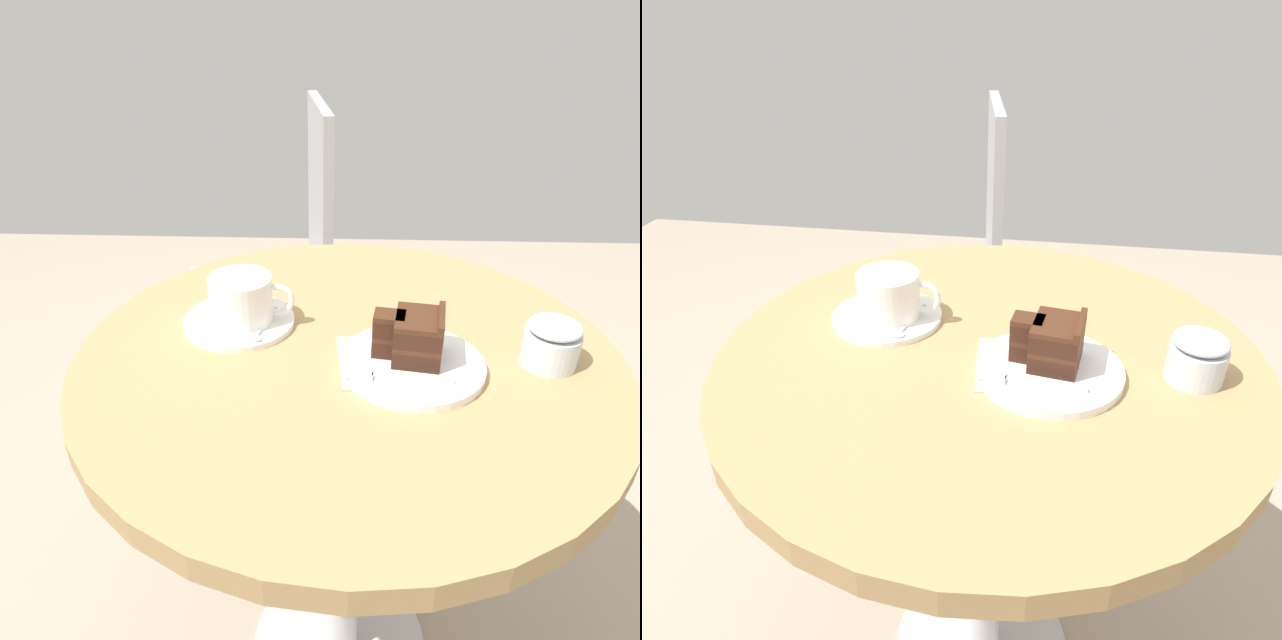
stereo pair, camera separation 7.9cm
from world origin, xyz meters
TOP-DOWN VIEW (x-y plane):
  - cafe_table at (0.00, 0.00)m, footprint 0.76×0.76m
  - saucer at (-0.16, 0.06)m, footprint 0.17×0.17m
  - coffee_cup at (-0.16, 0.06)m, footprint 0.13×0.09m
  - teaspoon at (-0.13, 0.03)m, footprint 0.03×0.10m
  - cake_plate at (0.08, -0.05)m, footprint 0.19×0.19m
  - cake_slice at (0.09, -0.04)m, footprint 0.10×0.08m
  - fork at (0.05, -0.09)m, footprint 0.13×0.03m
  - napkin at (0.06, -0.03)m, footprint 0.16×0.14m
  - cafe_chair at (-0.15, 0.71)m, footprint 0.43×0.43m
  - sugar_pot at (0.27, -0.03)m, footprint 0.07×0.07m

SIDE VIEW (x-z plane):
  - cafe_chair at x=-0.15m, z-range 0.07..1.01m
  - cafe_table at x=0.00m, z-range 0.24..0.96m
  - napkin at x=0.06m, z-range 0.72..0.72m
  - saucer at x=-0.16m, z-range 0.72..0.73m
  - cake_plate at x=0.08m, z-range 0.72..0.73m
  - teaspoon at x=-0.13m, z-range 0.73..0.73m
  - fork at x=0.05m, z-range 0.73..0.74m
  - sugar_pot at x=0.27m, z-range 0.72..0.79m
  - cake_slice at x=0.09m, z-range 0.73..0.80m
  - coffee_cup at x=-0.16m, z-range 0.73..0.80m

